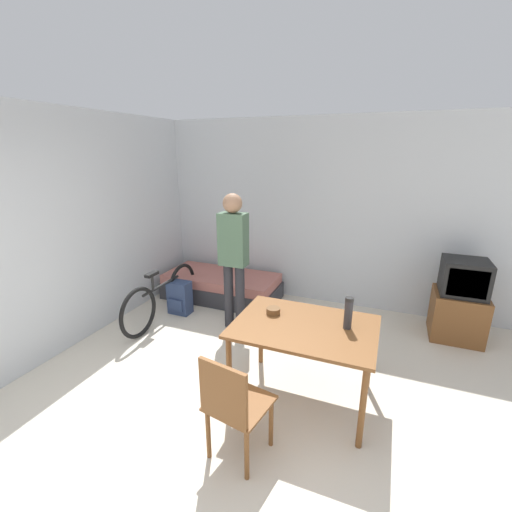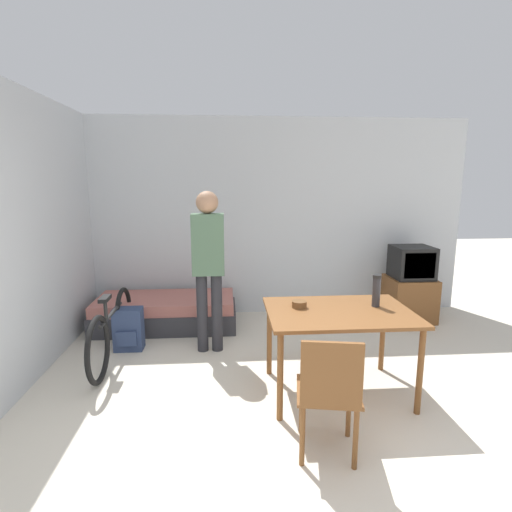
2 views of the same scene
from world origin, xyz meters
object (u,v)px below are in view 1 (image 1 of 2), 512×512
mate_bowl (273,311)px  daybed (222,286)px  bicycle (162,297)px  wooden_chair (233,404)px  dining_table (304,333)px  thermos_flask (348,312)px  backpack (180,298)px  tv (460,302)px  person_standing (233,252)px

mate_bowl → daybed: bearing=130.6°
bicycle → wooden_chair: bearing=-42.0°
daybed → dining_table: (1.75, -1.76, 0.48)m
wooden_chair → thermos_flask: (0.66, 0.94, 0.42)m
wooden_chair → thermos_flask: thermos_flask is taller
daybed → thermos_flask: size_ratio=6.19×
dining_table → backpack: 2.36m
mate_bowl → backpack: bearing=150.9°
backpack → mate_bowl: bearing=-29.1°
daybed → wooden_chair: bearing=-61.0°
dining_table → bicycle: dining_table is taller
daybed → bicycle: size_ratio=1.10×
dining_table → wooden_chair: bearing=-109.4°
backpack → daybed: bearing=66.0°
tv → mate_bowl: size_ratio=7.74×
person_standing → thermos_flask: person_standing is taller
daybed → backpack: 0.76m
wooden_chair → backpack: size_ratio=1.86×
wooden_chair → backpack: (-1.76, 1.92, -0.27)m
mate_bowl → wooden_chair: bearing=-88.3°
tv → daybed: bearing=-179.6°
mate_bowl → tv: bearing=42.7°
dining_table → backpack: dining_table is taller
person_standing → mate_bowl: bearing=-46.7°
thermos_flask → tv: bearing=56.2°
dining_table → mate_bowl: 0.36m
dining_table → person_standing: (-1.16, 0.98, 0.36)m
person_standing → daybed: bearing=127.2°
tv → mate_bowl: bearing=-137.3°
daybed → tv: (3.24, 0.02, 0.27)m
thermos_flask → daybed: bearing=141.5°
mate_bowl → backpack: mate_bowl is taller
thermos_flask → mate_bowl: bearing=178.5°
dining_table → wooden_chair: size_ratio=1.40×
thermos_flask → mate_bowl: 0.70m
dining_table → mate_bowl: bearing=162.5°
person_standing → thermos_flask: size_ratio=6.10×
person_standing → wooden_chair: bearing=-65.0°
mate_bowl → dining_table: bearing=-17.5°
daybed → dining_table: size_ratio=1.43×
daybed → thermos_flask: (2.11, -1.68, 0.72)m
bicycle → thermos_flask: thermos_flask is taller
tv → dining_table: tv is taller
daybed → dining_table: bearing=-45.2°
daybed → person_standing: bearing=-52.8°
bicycle → thermos_flask: size_ratio=5.61×
wooden_chair → mate_bowl: wooden_chair is taller
daybed → bicycle: bearing=-113.6°
tv → mate_bowl: 2.50m
daybed → wooden_chair: wooden_chair is taller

